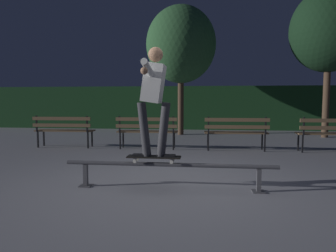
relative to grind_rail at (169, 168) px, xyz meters
name	(u,v)px	position (x,y,z in m)	size (l,w,h in m)	color
ground_plane	(171,185)	(0.00, 0.21, -0.31)	(90.00, 90.00, 0.00)	gray
hedge_backdrop	(193,108)	(0.00, 9.61, 0.65)	(24.00, 1.20, 1.91)	#193D1E
grind_rail	(169,168)	(0.00, 0.00, 0.00)	(3.08, 0.18, 0.39)	#47474C
skateboard	(154,157)	(-0.23, 0.00, 0.16)	(0.78, 0.21, 0.09)	black
skateboarder	(154,92)	(-0.22, 0.00, 1.09)	(0.62, 1.41, 1.56)	black
park_bench_leftmost	(64,128)	(-3.29, 3.53, 0.23)	(1.61, 0.44, 0.88)	black
park_bench_left_center	(147,129)	(-0.99, 3.53, 0.23)	(1.61, 0.44, 0.88)	black
park_bench_right_center	(236,130)	(1.32, 3.53, 0.23)	(1.61, 0.44, 0.88)	black
park_bench_rightmost	(332,131)	(3.62, 3.53, 0.23)	(1.61, 0.44, 0.88)	black
tree_behind_benches	(181,45)	(-0.36, 7.06, 3.02)	(2.57, 2.57, 4.75)	#4C3828
tree_far_right	(329,30)	(4.71, 6.78, 3.35)	(2.58, 2.58, 5.09)	#4C3828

